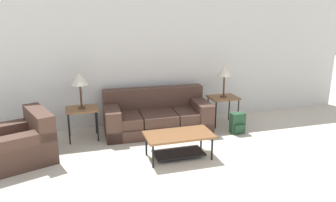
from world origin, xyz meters
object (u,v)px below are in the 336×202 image
(armchair, at_px, (20,144))
(coffee_table, at_px, (179,140))
(side_table_right, at_px, (223,100))
(table_lamp_left, at_px, (80,80))
(table_lamp_right, at_px, (225,71))
(backpack, at_px, (238,123))
(couch, at_px, (157,117))
(side_table_left, at_px, (82,111))

(armchair, distance_m, coffee_table, 2.55)
(side_table_right, xyz_separation_m, table_lamp_left, (-2.87, -0.00, 0.60))
(armchair, height_order, side_table_right, armchair)
(table_lamp_right, xyz_separation_m, backpack, (0.06, -0.55, -0.95))
(table_lamp_left, xyz_separation_m, backpack, (2.93, -0.55, -0.95))
(armchair, relative_size, side_table_right, 2.11)
(table_lamp_right, bearing_deg, coffee_table, -137.60)
(armchair, bearing_deg, table_lamp_left, 33.38)
(armchair, height_order, table_lamp_left, table_lamp_left)
(couch, xyz_separation_m, table_lamp_right, (1.43, -0.04, 0.85))
(coffee_table, distance_m, backpack, 1.64)
(coffee_table, bearing_deg, armchair, 166.08)
(coffee_table, height_order, backpack, coffee_table)
(side_table_left, xyz_separation_m, table_lamp_left, (0.00, -0.00, 0.60))
(coffee_table, bearing_deg, couch, 91.34)
(table_lamp_right, bearing_deg, couch, 178.33)
(couch, xyz_separation_m, side_table_left, (-1.44, -0.04, 0.25))
(armchair, xyz_separation_m, table_lamp_left, (1.01, 0.67, 0.86))
(side_table_left, bearing_deg, table_lamp_right, -0.00)
(backpack, bearing_deg, side_table_right, 96.53)
(armchair, bearing_deg, coffee_table, -13.92)
(couch, xyz_separation_m, side_table_right, (1.43, -0.04, 0.25))
(backpack, bearing_deg, couch, 158.35)
(coffee_table, bearing_deg, backpack, 26.42)
(side_table_right, bearing_deg, table_lamp_left, -180.00)
(table_lamp_left, height_order, backpack, table_lamp_left)
(table_lamp_left, bearing_deg, armchair, -146.62)
(couch, height_order, backpack, couch)
(couch, xyz_separation_m, backpack, (1.50, -0.59, -0.09))
(side_table_left, relative_size, table_lamp_left, 0.91)
(couch, bearing_deg, armchair, -163.87)
(table_lamp_left, relative_size, backpack, 1.63)
(table_lamp_right, height_order, backpack, table_lamp_right)
(side_table_left, distance_m, table_lamp_left, 0.60)
(table_lamp_left, bearing_deg, side_table_right, 0.00)
(armchair, xyz_separation_m, backpack, (3.94, 0.11, -0.08))
(side_table_left, height_order, table_lamp_right, table_lamp_right)
(armchair, bearing_deg, couch, 16.13)
(side_table_left, xyz_separation_m, table_lamp_right, (2.87, -0.00, 0.60))
(coffee_table, xyz_separation_m, table_lamp_right, (1.40, 1.28, 0.83))
(couch, xyz_separation_m, table_lamp_left, (-1.44, -0.04, 0.85))
(coffee_table, height_order, table_lamp_right, table_lamp_right)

